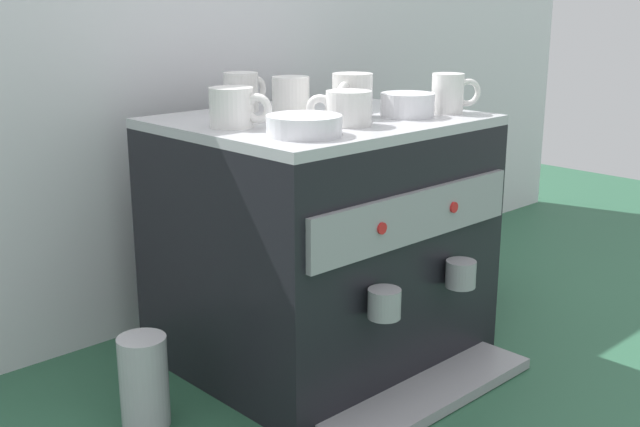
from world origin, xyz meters
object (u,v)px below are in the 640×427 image
object	(u,v)px
ceramic_cup_4	(290,96)
ceramic_cup_5	(346,108)
coffee_grinder	(451,211)
milk_pitcher	(144,381)
ceramic_cup_2	(351,95)
ceramic_cup_0	(243,92)
espresso_machine	(321,239)
ceramic_cup_3	(234,107)
ceramic_bowl_0	(304,126)
ceramic_bowl_1	(407,105)
ceramic_cup_1	(450,93)

from	to	relation	value
ceramic_cup_4	ceramic_cup_5	bearing A→B (deg)	-91.83
coffee_grinder	milk_pitcher	distance (m)	0.89
ceramic_cup_2	ceramic_cup_0	bearing A→B (deg)	114.77
ceramic_cup_2	ceramic_cup_4	distance (m)	0.12
espresso_machine	ceramic_cup_5	distance (m)	0.29
ceramic_cup_3	ceramic_bowl_0	size ratio (longest dim) A/B	0.88
ceramic_bowl_1	coffee_grinder	world-z (taller)	ceramic_bowl_1
espresso_machine	ceramic_bowl_0	bearing A→B (deg)	-141.55
ceramic_cup_0	ceramic_bowl_1	world-z (taller)	ceramic_cup_0
ceramic_cup_0	ceramic_cup_1	bearing A→B (deg)	-47.70
ceramic_bowl_0	ceramic_cup_2	bearing A→B (deg)	24.00
ceramic_cup_0	ceramic_bowl_1	distance (m)	0.33
ceramic_cup_2	ceramic_cup_4	size ratio (longest dim) A/B	1.14
ceramic_cup_1	ceramic_bowl_1	bearing A→B (deg)	164.98
ceramic_cup_3	ceramic_cup_5	distance (m)	0.20
ceramic_cup_1	ceramic_cup_4	size ratio (longest dim) A/B	0.96
ceramic_cup_1	ceramic_bowl_0	xyz separation A→B (m)	(-0.38, 0.00, -0.02)
ceramic_cup_3	milk_pitcher	xyz separation A→B (m)	(-0.22, -0.02, -0.44)
ceramic_cup_5	ceramic_bowl_0	bearing A→B (deg)	-167.69
ceramic_cup_5	coffee_grinder	world-z (taller)	ceramic_cup_5
ceramic_cup_2	ceramic_cup_5	xyz separation A→B (m)	(-0.08, -0.06, -0.01)
ceramic_cup_1	ceramic_cup_5	size ratio (longest dim) A/B	0.98
ceramic_cup_3	ceramic_cup_4	size ratio (longest dim) A/B	1.08
ceramic_cup_0	ceramic_cup_2	bearing A→B (deg)	-65.23
ceramic_cup_1	milk_pitcher	bearing A→B (deg)	168.18
ceramic_cup_3	ceramic_bowl_1	bearing A→B (deg)	-21.55
espresso_machine	ceramic_cup_0	size ratio (longest dim) A/B	5.36
ceramic_cup_1	ceramic_cup_4	bearing A→B (deg)	143.96
ceramic_cup_3	coffee_grinder	world-z (taller)	ceramic_cup_3
espresso_machine	ceramic_cup_1	distance (m)	0.38
ceramic_cup_3	ceramic_cup_1	bearing A→B (deg)	-20.08
milk_pitcher	ceramic_cup_3	bearing A→B (deg)	4.83
ceramic_cup_1	ceramic_cup_2	size ratio (longest dim) A/B	0.84
coffee_grinder	milk_pitcher	world-z (taller)	coffee_grinder
ceramic_cup_2	ceramic_bowl_1	distance (m)	0.11
ceramic_cup_0	ceramic_cup_3	distance (m)	0.20
espresso_machine	ceramic_bowl_1	bearing A→B (deg)	-41.65
espresso_machine	ceramic_bowl_0	distance (m)	0.33
espresso_machine	ceramic_bowl_0	world-z (taller)	ceramic_bowl_0
ceramic_bowl_0	coffee_grinder	bearing A→B (deg)	14.67
ceramic_cup_2	ceramic_bowl_0	xyz separation A→B (m)	(-0.20, -0.09, -0.02)
ceramic_cup_5	ceramic_bowl_0	xyz separation A→B (m)	(-0.13, -0.03, -0.01)
ceramic_cup_1	ceramic_bowl_1	size ratio (longest dim) A/B	0.95
ceramic_bowl_1	milk_pitcher	size ratio (longest dim) A/B	0.64
espresso_machine	milk_pitcher	bearing A→B (deg)	-179.76
espresso_machine	ceramic_cup_2	distance (m)	0.29
ceramic_cup_0	ceramic_bowl_0	distance (m)	0.32
ceramic_cup_2	ceramic_cup_5	bearing A→B (deg)	-140.98
ceramic_cup_3	milk_pitcher	distance (m)	0.49
ceramic_cup_1	ceramic_cup_2	bearing A→B (deg)	152.30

